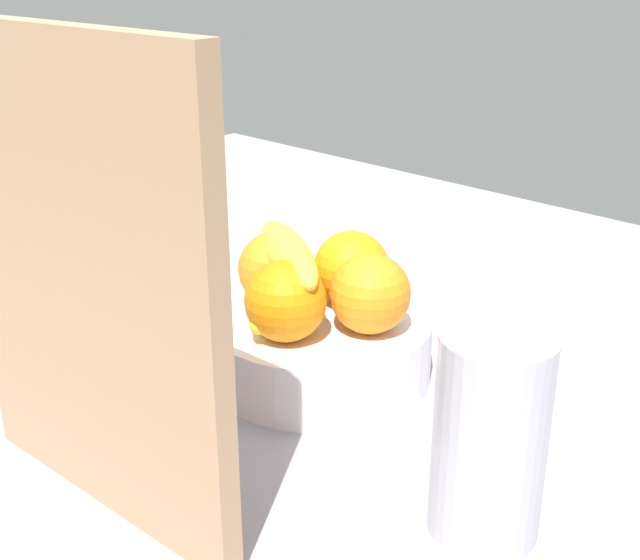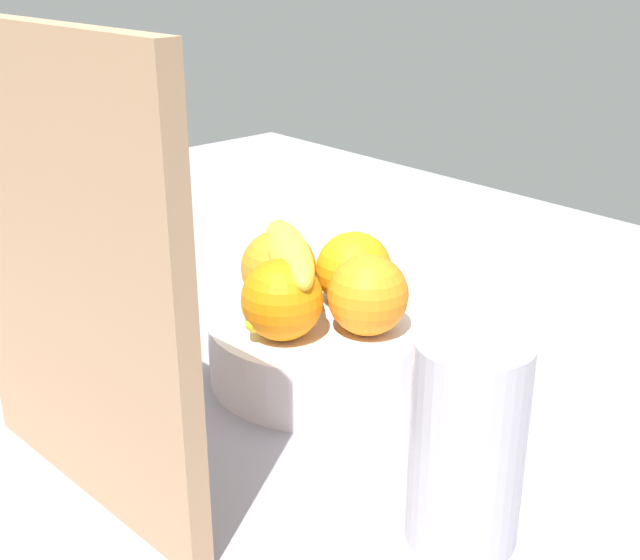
{
  "view_description": "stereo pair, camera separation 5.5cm",
  "coord_description": "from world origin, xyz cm",
  "px_view_note": "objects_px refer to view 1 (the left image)",
  "views": [
    {
      "loc": [
        -53.73,
        51.59,
        40.68
      ],
      "look_at": [
        -2.75,
        -1.58,
        10.36
      ],
      "focal_mm": 46.28,
      "sensor_mm": 36.0,
      "label": 1
    },
    {
      "loc": [
        -57.53,
        47.66,
        40.68
      ],
      "look_at": [
        -2.75,
        -1.58,
        10.36
      ],
      "focal_mm": 46.28,
      "sensor_mm": 36.0,
      "label": 2
    }
  ],
  "objects_px": {
    "orange_center": "(276,269)",
    "banana_bunch": "(288,276)",
    "cutting_board": "(86,288)",
    "jar_lid": "(228,291)",
    "fruit_bowl": "(320,346)",
    "orange_back_left": "(285,301)",
    "orange_front_right": "(351,269)",
    "thermos_tumbler": "(490,436)",
    "orange_front_left": "(370,294)"
  },
  "relations": [
    {
      "from": "orange_center",
      "to": "banana_bunch",
      "type": "bearing_deg",
      "value": 161.06
    },
    {
      "from": "cutting_board",
      "to": "jar_lid",
      "type": "height_order",
      "value": "cutting_board"
    },
    {
      "from": "fruit_bowl",
      "to": "orange_center",
      "type": "relative_size",
      "value": 2.89
    },
    {
      "from": "orange_center",
      "to": "orange_back_left",
      "type": "height_order",
      "value": "same"
    },
    {
      "from": "orange_front_right",
      "to": "thermos_tumbler",
      "type": "bearing_deg",
      "value": 152.21
    },
    {
      "from": "fruit_bowl",
      "to": "cutting_board",
      "type": "height_order",
      "value": "cutting_board"
    },
    {
      "from": "cutting_board",
      "to": "jar_lid",
      "type": "distance_m",
      "value": 0.44
    },
    {
      "from": "thermos_tumbler",
      "to": "fruit_bowl",
      "type": "bearing_deg",
      "value": -18.92
    },
    {
      "from": "orange_center",
      "to": "cutting_board",
      "type": "xyz_separation_m",
      "value": [
        -0.07,
        0.25,
        0.08
      ]
    },
    {
      "from": "orange_front_right",
      "to": "banana_bunch",
      "type": "xyz_separation_m",
      "value": [
        0.03,
        0.06,
        0.0
      ]
    },
    {
      "from": "thermos_tumbler",
      "to": "jar_lid",
      "type": "xyz_separation_m",
      "value": [
        0.47,
        -0.15,
        -0.07
      ]
    },
    {
      "from": "jar_lid",
      "to": "banana_bunch",
      "type": "bearing_deg",
      "value": 157.08
    },
    {
      "from": "orange_back_left",
      "to": "banana_bunch",
      "type": "xyz_separation_m",
      "value": [
        0.04,
        -0.04,
        0.0
      ]
    },
    {
      "from": "orange_front_left",
      "to": "banana_bunch",
      "type": "xyz_separation_m",
      "value": [
        0.08,
        0.03,
        0.0
      ]
    },
    {
      "from": "orange_front_right",
      "to": "orange_center",
      "type": "distance_m",
      "value": 0.08
    },
    {
      "from": "fruit_bowl",
      "to": "orange_back_left",
      "type": "height_order",
      "value": "orange_back_left"
    },
    {
      "from": "orange_front_left",
      "to": "orange_front_right",
      "type": "bearing_deg",
      "value": -32.7
    },
    {
      "from": "fruit_bowl",
      "to": "orange_front_left",
      "type": "relative_size",
      "value": 2.89
    },
    {
      "from": "orange_front_right",
      "to": "banana_bunch",
      "type": "distance_m",
      "value": 0.07
    },
    {
      "from": "thermos_tumbler",
      "to": "orange_front_left",
      "type": "bearing_deg",
      "value": -26.32
    },
    {
      "from": "orange_center",
      "to": "thermos_tumbler",
      "type": "distance_m",
      "value": 0.32
    },
    {
      "from": "orange_front_right",
      "to": "orange_back_left",
      "type": "relative_size",
      "value": 1.0
    },
    {
      "from": "orange_back_left",
      "to": "thermos_tumbler",
      "type": "xyz_separation_m",
      "value": [
        -0.24,
        0.03,
        -0.02
      ]
    },
    {
      "from": "banana_bunch",
      "to": "orange_front_left",
      "type": "bearing_deg",
      "value": -160.82
    },
    {
      "from": "orange_front_right",
      "to": "thermos_tumbler",
      "type": "height_order",
      "value": "thermos_tumbler"
    },
    {
      "from": "orange_front_left",
      "to": "orange_center",
      "type": "xyz_separation_m",
      "value": [
        0.11,
        0.02,
        0.0
      ]
    },
    {
      "from": "orange_back_left",
      "to": "jar_lid",
      "type": "distance_m",
      "value": 0.27
    },
    {
      "from": "cutting_board",
      "to": "orange_front_right",
      "type": "bearing_deg",
      "value": -89.69
    },
    {
      "from": "orange_front_left",
      "to": "orange_back_left",
      "type": "xyz_separation_m",
      "value": [
        0.05,
        0.07,
        0.0
      ]
    },
    {
      "from": "fruit_bowl",
      "to": "orange_front_right",
      "type": "relative_size",
      "value": 2.89
    },
    {
      "from": "orange_front_right",
      "to": "banana_bunch",
      "type": "height_order",
      "value": "banana_bunch"
    },
    {
      "from": "orange_front_left",
      "to": "jar_lid",
      "type": "height_order",
      "value": "orange_front_left"
    },
    {
      "from": "jar_lid",
      "to": "cutting_board",
      "type": "bearing_deg",
      "value": 126.3
    },
    {
      "from": "orange_front_left",
      "to": "orange_back_left",
      "type": "relative_size",
      "value": 1.0
    },
    {
      "from": "thermos_tumbler",
      "to": "orange_center",
      "type": "bearing_deg",
      "value": -14.45
    },
    {
      "from": "fruit_bowl",
      "to": "cutting_board",
      "type": "distance_m",
      "value": 0.3
    },
    {
      "from": "orange_back_left",
      "to": "banana_bunch",
      "type": "height_order",
      "value": "banana_bunch"
    },
    {
      "from": "orange_front_left",
      "to": "banana_bunch",
      "type": "height_order",
      "value": "banana_bunch"
    },
    {
      "from": "orange_front_left",
      "to": "thermos_tumbler",
      "type": "xyz_separation_m",
      "value": [
        -0.2,
        0.1,
        -0.02
      ]
    },
    {
      "from": "orange_center",
      "to": "orange_front_right",
      "type": "bearing_deg",
      "value": -134.66
    },
    {
      "from": "fruit_bowl",
      "to": "orange_back_left",
      "type": "distance_m",
      "value": 0.09
    },
    {
      "from": "fruit_bowl",
      "to": "orange_front_left",
      "type": "xyz_separation_m",
      "value": [
        -0.05,
        -0.01,
        0.07
      ]
    },
    {
      "from": "fruit_bowl",
      "to": "jar_lid",
      "type": "xyz_separation_m",
      "value": [
        0.22,
        -0.06,
        -0.02
      ]
    },
    {
      "from": "thermos_tumbler",
      "to": "banana_bunch",
      "type": "bearing_deg",
      "value": -13.98
    },
    {
      "from": "orange_front_right",
      "to": "jar_lid",
      "type": "distance_m",
      "value": 0.24
    },
    {
      "from": "orange_back_left",
      "to": "fruit_bowl",
      "type": "bearing_deg",
      "value": -80.83
    },
    {
      "from": "orange_center",
      "to": "cutting_board",
      "type": "relative_size",
      "value": 0.21
    },
    {
      "from": "banana_bunch",
      "to": "jar_lid",
      "type": "relative_size",
      "value": 2.14
    },
    {
      "from": "orange_center",
      "to": "jar_lid",
      "type": "relative_size",
      "value": 0.97
    },
    {
      "from": "orange_back_left",
      "to": "orange_front_left",
      "type": "bearing_deg",
      "value": -124.31
    }
  ]
}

